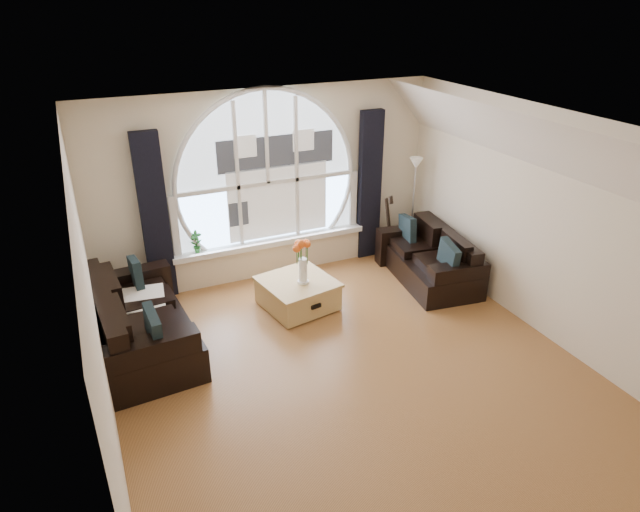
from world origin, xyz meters
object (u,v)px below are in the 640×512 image
(sofa_right, at_px, (429,255))
(vase_flowers, at_px, (303,256))
(coffee_chest, at_px, (298,292))
(floor_lamp, at_px, (413,208))
(guitar, at_px, (386,226))
(potted_plant, at_px, (196,242))
(sofa_left, at_px, (143,320))

(sofa_right, relative_size, vase_flowers, 2.33)
(coffee_chest, distance_m, vase_flowers, 0.58)
(sofa_right, xyz_separation_m, floor_lamp, (0.22, 0.82, 0.40))
(guitar, bearing_deg, coffee_chest, -168.69)
(sofa_right, height_order, vase_flowers, vase_flowers)
(potted_plant, bearing_deg, guitar, -4.16)
(sofa_left, distance_m, floor_lamp, 4.36)
(sofa_right, relative_size, potted_plant, 5.07)
(vase_flowers, distance_m, floor_lamp, 2.34)
(coffee_chest, xyz_separation_m, floor_lamp, (2.23, 0.75, 0.58))
(sofa_right, distance_m, coffee_chest, 2.02)
(coffee_chest, bearing_deg, vase_flowers, -70.15)
(sofa_right, distance_m, vase_flowers, 2.00)
(coffee_chest, xyz_separation_m, potted_plant, (-1.07, 1.07, 0.49))
(sofa_right, xyz_separation_m, potted_plant, (-3.09, 1.13, 0.31))
(coffee_chest, distance_m, floor_lamp, 2.43)
(vase_flowers, relative_size, floor_lamp, 0.44)
(guitar, distance_m, potted_plant, 2.92)
(potted_plant, bearing_deg, sofa_left, -126.75)
(coffee_chest, xyz_separation_m, guitar, (1.83, 0.86, 0.31))
(sofa_left, distance_m, sofa_right, 4.02)
(vase_flowers, bearing_deg, guitar, 27.89)
(sofa_left, distance_m, potted_plant, 1.59)
(sofa_right, bearing_deg, floor_lamp, 82.62)
(guitar, bearing_deg, sofa_left, -178.73)
(sofa_left, height_order, potted_plant, potted_plant)
(vase_flowers, distance_m, potted_plant, 1.61)
(sofa_left, height_order, floor_lamp, floor_lamp)
(floor_lamp, bearing_deg, coffee_chest, -161.35)
(coffee_chest, distance_m, guitar, 2.05)
(floor_lamp, bearing_deg, sofa_left, -167.61)
(floor_lamp, relative_size, potted_plant, 4.98)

